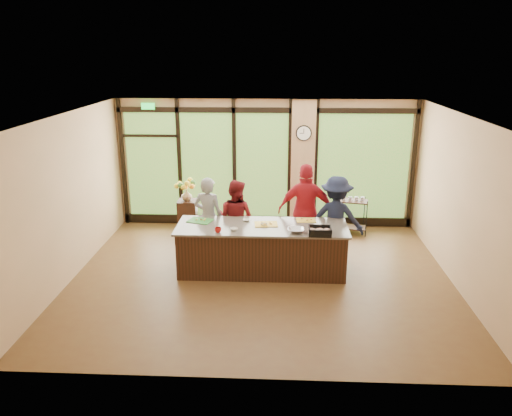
# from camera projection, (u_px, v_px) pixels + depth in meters

# --- Properties ---
(floor) EXTENTS (7.00, 7.00, 0.00)m
(floor) POSITION_uv_depth(u_px,v_px,m) (261.00, 278.00, 9.31)
(floor) COLOR brown
(floor) RESTS_ON ground
(ceiling) EXTENTS (7.00, 7.00, 0.00)m
(ceiling) POSITION_uv_depth(u_px,v_px,m) (262.00, 116.00, 8.40)
(ceiling) COLOR white
(ceiling) RESTS_ON back_wall
(back_wall) EXTENTS (7.00, 0.00, 7.00)m
(back_wall) POSITION_uv_depth(u_px,v_px,m) (266.00, 164.00, 11.71)
(back_wall) COLOR tan
(back_wall) RESTS_ON floor
(left_wall) EXTENTS (0.00, 6.00, 6.00)m
(left_wall) POSITION_uv_depth(u_px,v_px,m) (68.00, 198.00, 9.02)
(left_wall) COLOR tan
(left_wall) RESTS_ON floor
(right_wall) EXTENTS (0.00, 6.00, 6.00)m
(right_wall) POSITION_uv_depth(u_px,v_px,m) (462.00, 204.00, 8.69)
(right_wall) COLOR tan
(right_wall) RESTS_ON floor
(window_wall) EXTENTS (6.90, 0.12, 3.00)m
(window_wall) POSITION_uv_depth(u_px,v_px,m) (273.00, 169.00, 11.69)
(window_wall) COLOR tan
(window_wall) RESTS_ON floor
(island_base) EXTENTS (3.10, 1.00, 0.88)m
(island_base) POSITION_uv_depth(u_px,v_px,m) (262.00, 250.00, 9.46)
(island_base) COLOR black
(island_base) RESTS_ON floor
(countertop) EXTENTS (3.20, 1.10, 0.04)m
(countertop) POSITION_uv_depth(u_px,v_px,m) (262.00, 227.00, 9.32)
(countertop) COLOR slate
(countertop) RESTS_ON island_base
(wall_clock) EXTENTS (0.36, 0.04, 0.36)m
(wall_clock) POSITION_uv_depth(u_px,v_px,m) (304.00, 133.00, 11.32)
(wall_clock) COLOR black
(wall_clock) RESTS_ON window_wall
(cook_left) EXTENTS (0.69, 0.53, 1.66)m
(cook_left) POSITION_uv_depth(u_px,v_px,m) (208.00, 217.00, 10.07)
(cook_left) COLOR gray
(cook_left) RESTS_ON floor
(cook_midleft) EXTENTS (0.96, 0.87, 1.60)m
(cook_midleft) POSITION_uv_depth(u_px,v_px,m) (236.00, 218.00, 10.10)
(cook_midleft) COLOR maroon
(cook_midleft) RESTS_ON floor
(cook_midright) EXTENTS (1.15, 0.52, 1.92)m
(cook_midright) POSITION_uv_depth(u_px,v_px,m) (306.00, 211.00, 10.05)
(cook_midright) COLOR #AC1A25
(cook_midright) RESTS_ON floor
(cook_right) EXTENTS (1.22, 0.86, 1.71)m
(cook_right) POSITION_uv_depth(u_px,v_px,m) (336.00, 218.00, 9.94)
(cook_right) COLOR #181D35
(cook_right) RESTS_ON floor
(roasting_pan) EXTENTS (0.41, 0.33, 0.07)m
(roasting_pan) POSITION_uv_depth(u_px,v_px,m) (320.00, 233.00, 8.86)
(roasting_pan) COLOR black
(roasting_pan) RESTS_ON countertop
(mixing_bowl) EXTENTS (0.31, 0.31, 0.07)m
(mixing_bowl) POSITION_uv_depth(u_px,v_px,m) (296.00, 230.00, 8.98)
(mixing_bowl) COLOR silver
(mixing_bowl) RESTS_ON countertop
(cutting_board_left) EXTENTS (0.53, 0.45, 0.01)m
(cutting_board_left) POSITION_uv_depth(u_px,v_px,m) (200.00, 221.00, 9.58)
(cutting_board_left) COLOR #338C33
(cutting_board_left) RESTS_ON countertop
(cutting_board_center) EXTENTS (0.46, 0.36, 0.01)m
(cutting_board_center) POSITION_uv_depth(u_px,v_px,m) (266.00, 224.00, 9.39)
(cutting_board_center) COLOR yellow
(cutting_board_center) RESTS_ON countertop
(cutting_board_right) EXTENTS (0.39, 0.30, 0.01)m
(cutting_board_right) POSITION_uv_depth(u_px,v_px,m) (306.00, 220.00, 9.61)
(cutting_board_right) COLOR yellow
(cutting_board_right) RESTS_ON countertop
(prep_bowl_near) EXTENTS (0.14, 0.14, 0.04)m
(prep_bowl_near) POSITION_uv_depth(u_px,v_px,m) (234.00, 229.00, 9.08)
(prep_bowl_near) COLOR silver
(prep_bowl_near) RESTS_ON countertop
(prep_bowl_mid) EXTENTS (0.13, 0.13, 0.04)m
(prep_bowl_mid) POSITION_uv_depth(u_px,v_px,m) (264.00, 225.00, 9.32)
(prep_bowl_mid) COLOR silver
(prep_bowl_mid) RESTS_ON countertop
(prep_bowl_far) EXTENTS (0.16, 0.16, 0.04)m
(prep_bowl_far) POSITION_uv_depth(u_px,v_px,m) (247.00, 220.00, 9.58)
(prep_bowl_far) COLOR silver
(prep_bowl_far) RESTS_ON countertop
(red_ramekin) EXTENTS (0.14, 0.14, 0.10)m
(red_ramekin) POSITION_uv_depth(u_px,v_px,m) (218.00, 230.00, 8.97)
(red_ramekin) COLOR #A01110
(red_ramekin) RESTS_ON countertop
(flower_stand) EXTENTS (0.44, 0.44, 0.83)m
(flower_stand) POSITION_uv_depth(u_px,v_px,m) (188.00, 218.00, 11.30)
(flower_stand) COLOR black
(flower_stand) RESTS_ON floor
(flower_vase) EXTENTS (0.31, 0.31, 0.24)m
(flower_vase) POSITION_uv_depth(u_px,v_px,m) (187.00, 195.00, 11.14)
(flower_vase) COLOR olive
(flower_vase) RESTS_ON flower_stand
(bar_cart) EXTENTS (0.72, 0.51, 0.90)m
(bar_cart) POSITION_uv_depth(u_px,v_px,m) (352.00, 212.00, 11.35)
(bar_cart) COLOR black
(bar_cart) RESTS_ON floor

